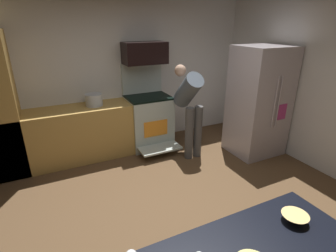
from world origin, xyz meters
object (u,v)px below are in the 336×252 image
object	(u,v)px
mixing_bowl_large	(295,218)
person_cook	(189,104)
oven_range	(149,119)
refrigerator	(259,102)
stock_pot	(94,100)
microwave	(145,53)

from	to	relation	value
mixing_bowl_large	person_cook	bearing A→B (deg)	74.83
oven_range	refrigerator	world-z (taller)	refrigerator
oven_range	stock_pot	bearing A→B (deg)	179.17
oven_range	microwave	xyz separation A→B (m)	(0.00, 0.09, 1.18)
refrigerator	oven_range	bearing A→B (deg)	146.61
mixing_bowl_large	stock_pot	xyz separation A→B (m)	(-0.71, 3.32, 0.07)
refrigerator	person_cook	size ratio (longest dim) A/B	1.22
person_cook	stock_pot	size ratio (longest dim) A/B	5.52
microwave	stock_pot	size ratio (longest dim) A/B	2.70
refrigerator	person_cook	bearing A→B (deg)	158.06
mixing_bowl_large	microwave	bearing A→B (deg)	86.05
person_cook	stock_pot	world-z (taller)	person_cook
refrigerator	mixing_bowl_large	distance (m)	2.91
refrigerator	stock_pot	world-z (taller)	refrigerator
person_cook	refrigerator	bearing A→B (deg)	-21.94
oven_range	stock_pot	distance (m)	1.06
refrigerator	person_cook	world-z (taller)	refrigerator
refrigerator	stock_pot	bearing A→B (deg)	157.23
oven_range	mixing_bowl_large	bearing A→B (deg)	-94.06
microwave	person_cook	world-z (taller)	microwave
refrigerator	person_cook	distance (m)	1.19
oven_range	mixing_bowl_large	size ratio (longest dim) A/B	8.23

